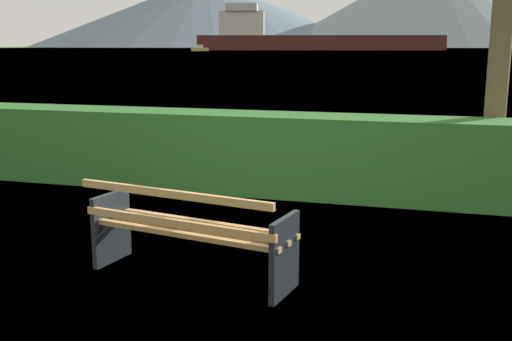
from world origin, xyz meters
TOP-DOWN VIEW (x-y plane):
  - ground_plane at (0.00, 0.00)m, footprint 1400.00×1400.00m
  - water_surface at (0.00, 307.28)m, footprint 620.00×620.00m
  - park_bench at (-0.01, -0.06)m, footprint 1.96×0.91m
  - hedge_row at (0.00, 3.29)m, footprint 11.48×0.86m
  - cargo_ship_large at (-48.69, 239.68)m, footprint 98.39×37.06m
  - fishing_boat_near at (-74.29, 193.20)m, footprint 6.05×4.63m
  - distant_hills at (-35.13, 592.55)m, footprint 797.79×399.61m

SIDE VIEW (x-z plane):
  - ground_plane at x=0.00m, z-range 0.00..0.00m
  - water_surface at x=0.00m, z-range 0.00..0.00m
  - park_bench at x=-0.01m, z-range 0.00..0.87m
  - hedge_row at x=0.00m, z-range 0.00..1.11m
  - fishing_boat_near at x=-74.29m, z-range -0.33..1.85m
  - cargo_ship_large at x=-48.69m, z-range -3.98..14.08m
  - distant_hills at x=-35.13m, z-range -7.57..73.75m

